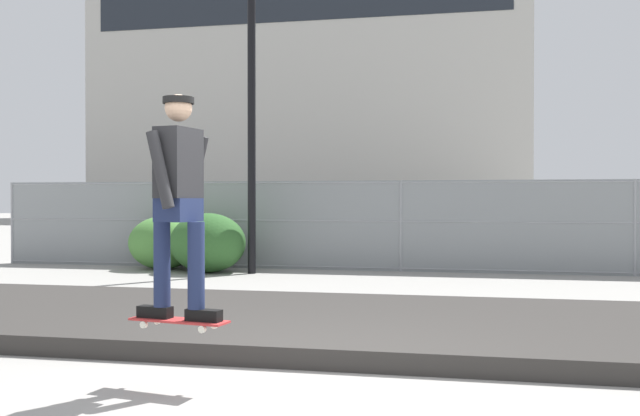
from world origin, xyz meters
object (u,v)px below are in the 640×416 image
object	(u,v)px
skateboard	(179,321)
shrub_left	(162,243)
skater	(179,192)
parked_car_mid	(523,225)
street_lamp	(252,61)
parked_car_near	(295,224)
shrub_center	(208,243)

from	to	relation	value
skateboard	shrub_left	distance (m)	9.39
skater	parked_car_mid	world-z (taller)	skater
parked_car_mid	shrub_left	distance (m)	8.47
skater	street_lamp	xyz separation A→B (m)	(-1.94, 8.09, 2.67)
street_lamp	parked_car_mid	size ratio (longest dim) A/B	1.48
street_lamp	parked_car_mid	distance (m)	7.68
parked_car_mid	shrub_left	world-z (taller)	parked_car_mid
parked_car_near	shrub_left	bearing A→B (deg)	-116.64
street_lamp	parked_car_near	bearing A→B (deg)	92.05
street_lamp	shrub_center	size ratio (longest dim) A/B	4.37
skateboard	parked_car_near	bearing A→B (deg)	99.62
skateboard	skater	distance (m)	1.00
street_lamp	shrub_center	xyz separation A→B (m)	(-0.91, -0.01, -3.60)
skateboard	parked_car_mid	distance (m)	12.79
shrub_center	street_lamp	bearing A→B (deg)	0.87
parked_car_near	shrub_left	size ratio (longest dim) A/B	3.17
skater	parked_car_mid	size ratio (longest dim) A/B	0.38
skateboard	parked_car_near	distance (m)	12.50
skateboard	street_lamp	world-z (taller)	street_lamp
parked_car_near	shrub_left	world-z (taller)	parked_car_near
street_lamp	parked_car_near	size ratio (longest dim) A/B	1.48
skater	parked_car_near	xyz separation A→B (m)	(-2.09, 12.32, -0.68)
street_lamp	shrub_left	world-z (taller)	street_lamp
parked_car_mid	shrub_left	bearing A→B (deg)	-153.36
street_lamp	shrub_left	size ratio (longest dim) A/B	4.70
skateboard	shrub_center	size ratio (longest dim) A/B	0.53
skateboard	street_lamp	size ratio (longest dim) A/B	0.12
parked_car_mid	skateboard	bearing A→B (deg)	-106.12
shrub_left	shrub_center	world-z (taller)	shrub_center
parked_car_near	shrub_left	distance (m)	4.30
skateboard	parked_car_near	xyz separation A→B (m)	(-2.09, 12.32, 0.31)
skater	street_lamp	world-z (taller)	street_lamp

